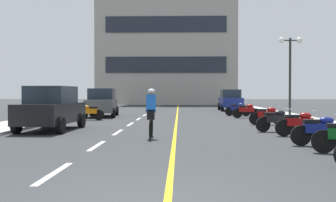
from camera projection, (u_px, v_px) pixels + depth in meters
ground_plane at (173, 116)px, 26.68m from camera, size 140.00×140.00×0.00m
curb_left at (77, 113)px, 29.88m from camera, size 2.40×72.00×0.12m
curb_right at (272, 113)px, 29.47m from camera, size 2.40×72.00×0.12m
lane_dash_0 at (54, 173)px, 7.75m from camera, size 0.14×2.20×0.01m
lane_dash_1 at (97, 146)px, 11.75m from camera, size 0.14×2.20×0.01m
lane_dash_2 at (118, 132)px, 15.74m from camera, size 0.14×2.20×0.01m
lane_dash_3 at (130, 124)px, 19.74m from camera, size 0.14×2.20×0.01m
lane_dash_4 at (139, 119)px, 23.74m from camera, size 0.14×2.20×0.01m
lane_dash_5 at (145, 115)px, 27.74m from camera, size 0.14×2.20×0.01m
lane_dash_6 at (149, 112)px, 31.73m from camera, size 0.14×2.20×0.01m
lane_dash_7 at (152, 110)px, 35.73m from camera, size 0.14×2.20×0.01m
lane_dash_8 at (155, 108)px, 39.73m from camera, size 0.14×2.20×0.01m
lane_dash_9 at (157, 107)px, 43.73m from camera, size 0.14×2.20×0.01m
lane_dash_10 at (159, 106)px, 47.72m from camera, size 0.14×2.20×0.01m
lane_dash_11 at (161, 105)px, 51.72m from camera, size 0.14×2.20×0.01m
centre_line_yellow at (177, 114)px, 29.67m from camera, size 0.12×66.00×0.01m
office_building at (167, 42)px, 54.85m from camera, size 18.13×8.77×16.92m
street_lamp_mid at (290, 58)px, 24.90m from camera, size 1.46×0.36×4.86m
parked_car_near at (52, 108)px, 16.52m from camera, size 2.05×4.26×1.82m
parked_car_mid at (102, 103)px, 25.98m from camera, size 2.19×4.32×1.82m
parked_car_far at (230, 100)px, 34.68m from camera, size 1.94×4.21×1.82m
motorcycle_2 at (320, 130)px, 11.72m from camera, size 1.70×0.60×0.92m
motorcycle_3 at (300, 123)px, 14.20m from camera, size 1.70×0.60×0.92m
motorcycle_4 at (276, 120)px, 15.95m from camera, size 1.66×0.72×0.92m
motorcycle_5 at (267, 115)px, 19.23m from camera, size 1.70×0.60×0.92m
motorcycle_6 at (89, 112)px, 22.50m from camera, size 1.70×0.60×0.92m
motorcycle_7 at (247, 110)px, 24.41m from camera, size 1.70×0.60×0.92m
motorcycle_8 at (238, 109)px, 26.61m from camera, size 1.64×0.78×0.92m
cyclist_rider at (151, 112)px, 13.62m from camera, size 0.42×1.77×1.71m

